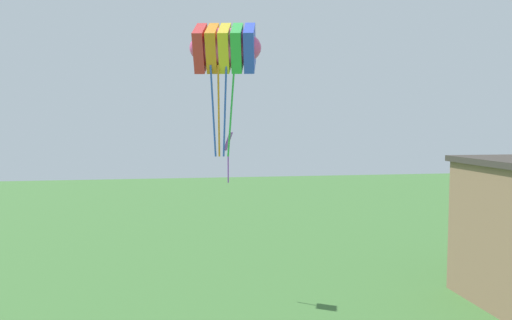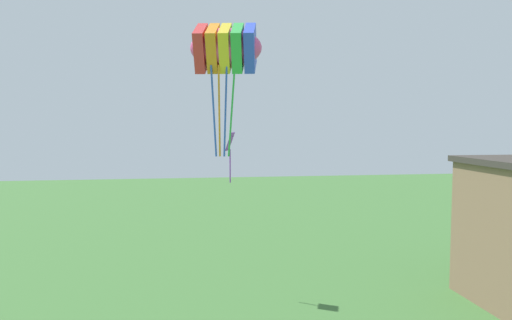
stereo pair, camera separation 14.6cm
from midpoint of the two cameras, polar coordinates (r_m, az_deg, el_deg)
name	(u,v)px [view 2 (the right image)]	position (r m, az deg, el deg)	size (l,w,h in m)	color
kite_rainbow_parafoil	(226,48)	(14.91, -3.18, 12.61)	(2.37, 1.93, 3.95)	#E54C8C
kite_purple_streamer	(230,148)	(20.52, -2.78, 1.35)	(0.47, 0.64, 2.08)	purple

